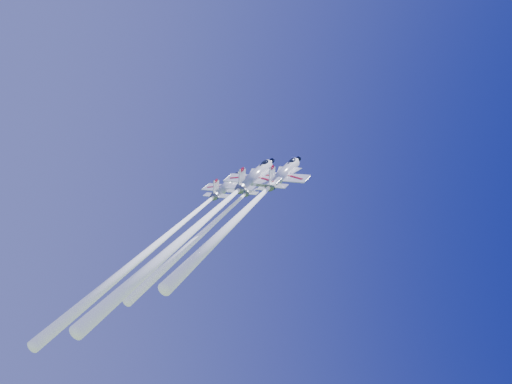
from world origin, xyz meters
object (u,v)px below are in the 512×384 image
jet_lead (218,219)px  jet_right (252,204)px  jet_left (173,230)px  jet_slot (208,217)px

jet_lead → jet_right: size_ratio=0.99×
jet_lead → jet_right: jet_right is taller
jet_lead → jet_right: (3.33, -7.17, 2.04)m
jet_left → jet_slot: jet_slot is taller
jet_left → jet_lead: bearing=40.3°
jet_slot → jet_lead: bearing=107.2°
jet_left → jet_slot: bearing=-27.4°
jet_left → jet_right: size_ratio=1.21×
jet_left → jet_right: (11.46, -8.60, 4.43)m
jet_slot → jet_right: bearing=61.5°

